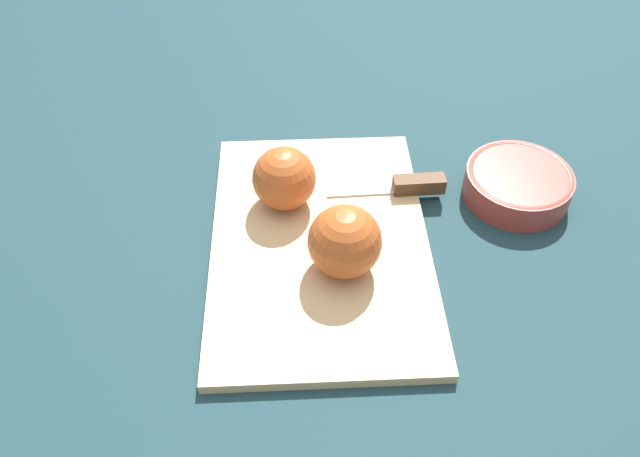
% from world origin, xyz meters
% --- Properties ---
extents(ground_plane, '(4.00, 4.00, 0.00)m').
position_xyz_m(ground_plane, '(0.00, 0.00, 0.00)').
color(ground_plane, '#193338').
extents(cutting_board, '(0.43, 0.31, 0.01)m').
position_xyz_m(cutting_board, '(0.00, 0.00, 0.01)').
color(cutting_board, tan).
rests_on(cutting_board, ground_plane).
extents(apple_half_left, '(0.09, 0.09, 0.09)m').
position_xyz_m(apple_half_left, '(-0.05, -0.02, 0.06)').
color(apple_half_left, '#AD4C1E').
rests_on(apple_half_left, cutting_board).
extents(apple_half_right, '(0.09, 0.09, 0.09)m').
position_xyz_m(apple_half_right, '(0.08, 0.04, 0.06)').
color(apple_half_right, '#AD4C1E').
rests_on(apple_half_right, cutting_board).
extents(knife, '(0.03, 0.16, 0.02)m').
position_xyz_m(knife, '(0.08, -0.14, 0.03)').
color(knife, silver).
rests_on(knife, cutting_board).
extents(bowl, '(0.15, 0.15, 0.04)m').
position_xyz_m(bowl, '(0.06, -0.29, 0.02)').
color(bowl, '#99382D').
rests_on(bowl, ground_plane).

